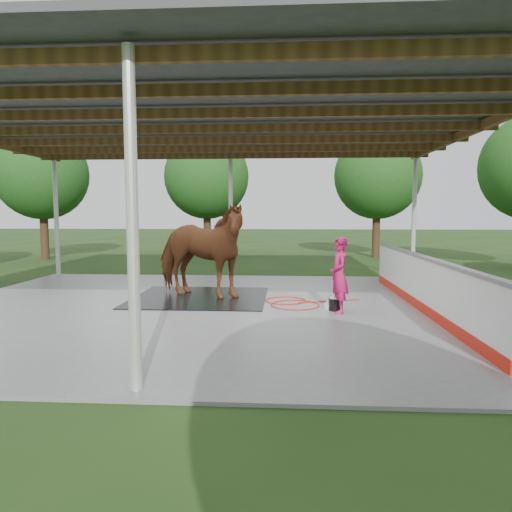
# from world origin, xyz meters

# --- Properties ---
(ground) EXTENTS (100.00, 100.00, 0.00)m
(ground) POSITION_xyz_m (0.00, 0.00, 0.00)
(ground) COLOR #1E3814
(concrete_slab) EXTENTS (12.00, 10.00, 0.05)m
(concrete_slab) POSITION_xyz_m (0.00, 0.00, 0.03)
(concrete_slab) COLOR slate
(concrete_slab) RESTS_ON ground
(pavilion_structure) EXTENTS (12.60, 10.60, 4.05)m
(pavilion_structure) POSITION_xyz_m (0.00, -0.00, 3.97)
(pavilion_structure) COLOR beige
(pavilion_structure) RESTS_ON ground
(dasher_board) EXTENTS (0.16, 8.00, 1.15)m
(dasher_board) POSITION_xyz_m (4.60, 0.00, 0.59)
(dasher_board) COLOR red
(dasher_board) RESTS_ON concrete_slab
(tree_belt) EXTENTS (28.00, 28.00, 5.80)m
(tree_belt) POSITION_xyz_m (0.30, 0.90, 3.79)
(tree_belt) COLOR #382314
(tree_belt) RESTS_ON ground
(rubber_mat) EXTENTS (3.17, 2.97, 0.02)m
(rubber_mat) POSITION_xyz_m (-0.33, 1.02, 0.06)
(rubber_mat) COLOR black
(rubber_mat) RESTS_ON concrete_slab
(horse) EXTENTS (2.89, 2.10, 2.22)m
(horse) POSITION_xyz_m (-0.33, 1.02, 1.18)
(horse) COLOR brown
(horse) RESTS_ON rubber_mat
(handler) EXTENTS (0.43, 0.60, 1.54)m
(handler) POSITION_xyz_m (2.82, -0.43, 0.82)
(handler) COLOR #C21457
(handler) RESTS_ON concrete_slab
(wash_bucket) EXTENTS (0.29, 0.29, 0.27)m
(wash_bucket) POSITION_xyz_m (2.78, -0.23, 0.19)
(wash_bucket) COLOR black
(wash_bucket) RESTS_ON concrete_slab
(soap_bottle_a) EXTENTS (0.14, 0.14, 0.26)m
(soap_bottle_a) POSITION_xyz_m (2.66, 0.12, 0.18)
(soap_bottle_a) COLOR silver
(soap_bottle_a) RESTS_ON concrete_slab
(soap_bottle_b) EXTENTS (0.13, 0.13, 0.21)m
(soap_bottle_b) POSITION_xyz_m (2.61, -0.19, 0.16)
(soap_bottle_b) COLOR #338CD8
(soap_bottle_b) RESTS_ON concrete_slab
(hose_coil) EXTENTS (2.21, 1.52, 0.02)m
(hose_coil) POSITION_xyz_m (1.87, 0.48, 0.06)
(hose_coil) COLOR red
(hose_coil) RESTS_ON concrete_slab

